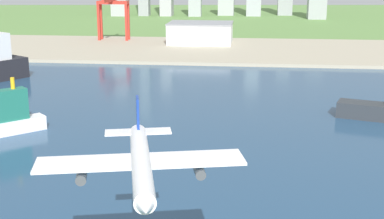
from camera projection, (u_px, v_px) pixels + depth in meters
The scene contains 7 objects.
ground_plane at pixel (245, 110), 267.07m from camera, with size 2400.00×2400.00×0.00m, color #608B46.
water_bay at pixel (242, 150), 209.36m from camera, with size 840.00×360.00×0.15m, color navy.
industrial_pier at pixel (249, 50), 449.45m from camera, with size 840.00×140.00×2.50m, color #ACA28A.
airplane_landing at pixel (141, 162), 94.10m from camera, with size 37.18×38.91×10.97m.
ferry_boat at pixel (4, 119), 226.31m from camera, with size 32.25×32.03×23.65m.
port_crane_red at pixel (113, 9), 495.11m from camera, with size 28.09×45.75×38.14m.
warehouse_main at pixel (200, 33), 481.46m from camera, with size 56.03×42.78×18.06m.
Camera 1 is at (2.54, 40.46, 68.05)m, focal length 51.20 mm.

